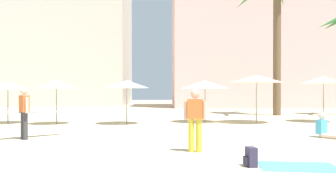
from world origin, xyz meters
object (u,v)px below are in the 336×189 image
Objects in this scene: cafe_umbrella_5 at (324,80)px; backpack at (251,157)px; cafe_umbrella_3 at (127,84)px; cafe_umbrella_1 at (205,85)px; person_far_right at (26,112)px; person_mid_center at (195,118)px; person_near_left at (326,129)px; cafe_umbrella_0 at (8,86)px; cafe_umbrella_8 at (56,84)px; cafe_umbrella_2 at (256,79)px; beach_towel at (298,167)px.

cafe_umbrella_5 reaches higher than backpack.
cafe_umbrella_1 is at bearing 13.64° from cafe_umbrella_3.
person_mid_center is (5.53, -2.68, -0.01)m from person_far_right.
cafe_umbrella_3 is 9.35m from person_near_left.
person_mid_center is at bearing -44.36° from cafe_umbrella_0.
cafe_umbrella_5 is 14.77m from person_far_right.
cafe_umbrella_8 reaches higher than cafe_umbrella_1.
cafe_umbrella_0 is at bearing 172.90° from cafe_umbrella_8.
cafe_umbrella_8 is (-10.09, -0.52, -0.27)m from cafe_umbrella_2.
cafe_umbrella_8 is 5.61m from person_far_right.
backpack is at bearing -91.71° from cafe_umbrella_1.
backpack is 8.02m from person_far_right.
person_far_right is (-7.56, 4.60, 0.92)m from beach_towel.
cafe_umbrella_2 reaches higher than cafe_umbrella_1.
cafe_umbrella_0 is 14.27m from backpack.
backpack is at bearing -75.90° from person_far_right.
cafe_umbrella_8 is at bearing -150.32° from person_near_left.
cafe_umbrella_3 is at bearing -166.36° from cafe_umbrella_1.
cafe_umbrella_3 is 2.16× the size of person_near_left.
beach_towel is at bearing -86.51° from cafe_umbrella_1.
cafe_umbrella_1 is at bearing -98.32° from backpack.
person_near_left is (3.82, 4.66, 0.10)m from backpack.
person_far_right is at bearing -61.64° from cafe_umbrella_0.
beach_towel is 8.90m from person_far_right.
person_far_right is (-2.88, -5.45, -1.04)m from cafe_umbrella_3.
cafe_umbrella_8 is at bearing -61.05° from backpack.
person_far_right is at bearing 72.30° from person_mid_center.
cafe_umbrella_0 is 16.34m from cafe_umbrella_5.
cafe_umbrella_5 reaches higher than cafe_umbrella_1.
cafe_umbrella_1 is 1.04× the size of cafe_umbrella_5.
cafe_umbrella_8 is at bearing 55.06° from person_far_right.
cafe_umbrella_3 is at bearing -0.53° from cafe_umbrella_8.
backpack is at bearing 176.85° from beach_towel.
cafe_umbrella_8 is 1.38× the size of beach_towel.
cafe_umbrella_2 is 1.73× the size of beach_towel.
beach_towel is (-5.63, -11.10, -2.21)m from cafe_umbrella_5.
cafe_umbrella_5 reaches higher than cafe_umbrella_0.
person_far_right is 6.15m from person_mid_center.
backpack is (9.69, -10.34, -1.70)m from cafe_umbrella_0.
person_near_left is (7.50, -5.33, -1.68)m from cafe_umbrella_3.
cafe_umbrella_0 is 2.12× the size of person_near_left.
cafe_umbrella_1 is at bearing -0.38° from person_mid_center.
cafe_umbrella_1 reaches higher than cafe_umbrella_0.
person_near_left is (0.89, -5.89, -1.96)m from cafe_umbrella_2.
cafe_umbrella_0 is at bearing 135.81° from beach_towel.
person_mid_center is at bearing -53.06° from cafe_umbrella_8.
cafe_umbrella_5 is 13.04m from backpack.
cafe_umbrella_2 reaches higher than cafe_umbrella_3.
cafe_umbrella_2 is 6.63m from cafe_umbrella_3.
cafe_umbrella_8 is (-7.49, -0.94, 0.01)m from cafe_umbrella_1.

